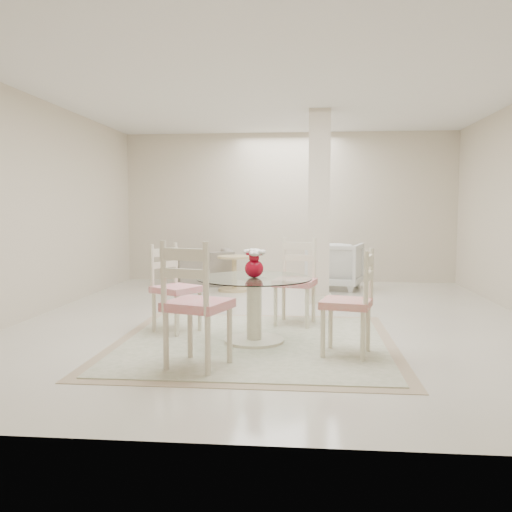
# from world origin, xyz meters

# --- Properties ---
(ground) EXTENTS (7.00, 7.00, 0.00)m
(ground) POSITION_xyz_m (0.00, 0.00, 0.00)
(ground) COLOR silver
(ground) RESTS_ON ground
(room_shell) EXTENTS (6.02, 7.02, 2.71)m
(room_shell) POSITION_xyz_m (0.00, 0.00, 1.86)
(room_shell) COLOR beige
(room_shell) RESTS_ON ground
(column) EXTENTS (0.30, 0.30, 2.70)m
(column) POSITION_xyz_m (0.50, 1.30, 1.35)
(column) COLOR beige
(column) RESTS_ON ground
(area_rug) EXTENTS (2.77, 2.77, 0.02)m
(area_rug) POSITION_xyz_m (-0.18, -1.18, 0.01)
(area_rug) COLOR tan
(area_rug) RESTS_ON ground
(dining_table) EXTENTS (1.14, 1.14, 0.65)m
(dining_table) POSITION_xyz_m (-0.18, -1.18, 0.33)
(dining_table) COLOR beige
(dining_table) RESTS_ON ground
(red_vase) EXTENTS (0.22, 0.20, 0.28)m
(red_vase) POSITION_xyz_m (-0.18, -1.18, 0.80)
(red_vase) COLOR #9C0418
(red_vase) RESTS_ON dining_table
(dining_chair_east) EXTENTS (0.52, 0.52, 1.07)m
(dining_chair_east) POSITION_xyz_m (0.76, -1.58, 0.56)
(dining_chair_east) COLOR beige
(dining_chair_east) RESTS_ON ground
(dining_chair_north) EXTENTS (0.52, 0.52, 1.09)m
(dining_chair_north) POSITION_xyz_m (0.22, -0.24, 0.58)
(dining_chair_north) COLOR beige
(dining_chair_north) RESTS_ON ground
(dining_chair_west) EXTENTS (0.58, 0.58, 1.05)m
(dining_chair_west) POSITION_xyz_m (-1.11, -0.76, 0.55)
(dining_chair_west) COLOR beige
(dining_chair_west) RESTS_ON ground
(dining_chair_south) EXTENTS (0.60, 0.60, 1.18)m
(dining_chair_south) POSITION_xyz_m (-0.59, -2.12, 0.62)
(dining_chair_south) COLOR beige
(dining_chair_south) RESTS_ON ground
(recliner_taupe) EXTENTS (1.15, 1.07, 0.62)m
(recliner_taupe) POSITION_xyz_m (-1.44, 2.83, 0.31)
(recliner_taupe) COLOR #A29686
(recliner_taupe) RESTS_ON ground
(armchair_white) EXTENTS (1.02, 1.04, 0.78)m
(armchair_white) POSITION_xyz_m (0.81, 2.63, 0.39)
(armchair_white) COLOR white
(armchair_white) RESTS_ON ground
(side_table) EXTENTS (0.55, 0.55, 0.57)m
(side_table) POSITION_xyz_m (-0.83, 2.21, 0.26)
(side_table) COLOR tan
(side_table) RESTS_ON ground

